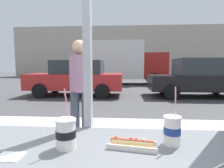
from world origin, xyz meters
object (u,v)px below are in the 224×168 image
Objects in this scene: parked_car_red at (77,78)px; parked_car_black at (198,78)px; pedestrian at (80,85)px; soda_cup_right at (172,130)px; box_truck at (121,62)px; hotdog_tray_far at (132,144)px; soda_cup_left at (66,133)px.

parked_car_black reaches higher than parked_car_red.
pedestrian is at bearing -74.37° from parked_car_red.
parked_car_black is 6.83m from pedestrian.
soda_cup_right is at bearing -71.22° from parked_car_red.
box_truck reaches higher than pedestrian.
hotdog_tray_far is 13.04m from box_truck.
parked_car_black is (5.55, 0.00, 0.03)m from parked_car_red.
soda_cup_left is at bearing -176.14° from hotdog_tray_far.
soda_cup_right reaches higher than hotdog_tray_far.
parked_car_black is at bearing 66.07° from hotdog_tray_far.
pedestrian is (-0.39, 1.88, 0.04)m from soda_cup_left.
box_truck is at bearing 89.70° from soda_cup_left.
parked_car_red is 0.69× the size of box_truck.
hotdog_tray_far is at bearing -113.93° from parked_car_black.
soda_cup_right is 0.07× the size of parked_car_black.
parked_car_red is (-1.94, 7.40, -0.20)m from soda_cup_left.
soda_cup_left is at bearing -78.21° from pedestrian.
pedestrian is at bearing 101.79° from soda_cup_left.
box_truck is at bearing 70.43° from parked_car_red.
parked_car_red is at bearing 180.00° from parked_car_black.
parked_car_black reaches higher than hotdog_tray_far.
soda_cup_left is 0.07× the size of parked_car_red.
soda_cup_right is at bearing 14.65° from hotdog_tray_far.
soda_cup_right is at bearing -62.29° from pedestrian.
parked_car_red is at bearing 107.14° from hotdog_tray_far.
soda_cup_left is 1.18× the size of hotdog_tray_far.
box_truck is (2.01, 5.64, 0.88)m from parked_car_red.
box_truck is (-0.48, 12.96, 0.68)m from soda_cup_right.
parked_car_red reaches higher than soda_cup_right.
pedestrian reaches higher than soda_cup_right.
parked_car_black is at bearing 67.32° from soda_cup_right.
soda_cup_right is 0.23m from hotdog_tray_far.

